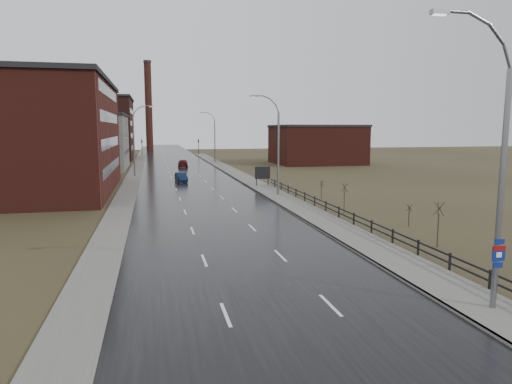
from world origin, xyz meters
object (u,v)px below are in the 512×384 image
car_far (183,163)px  streetlight_main (496,169)px  billboard (262,173)px  car_near (181,178)px

car_far → streetlight_main: bearing=98.9°
streetlight_main → billboard: size_ratio=4.51×
car_near → streetlight_main: bearing=-83.6°
billboard → streetlight_main: bearing=-90.8°
streetlight_main → billboard: (0.63, 42.92, -4.28)m
billboard → car_far: size_ratio=0.56×
car_near → car_far: size_ratio=0.85×
billboard → car_far: 33.79m
car_near → car_far: (1.89, 25.19, 0.15)m
streetlight_main → car_near: 51.65m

